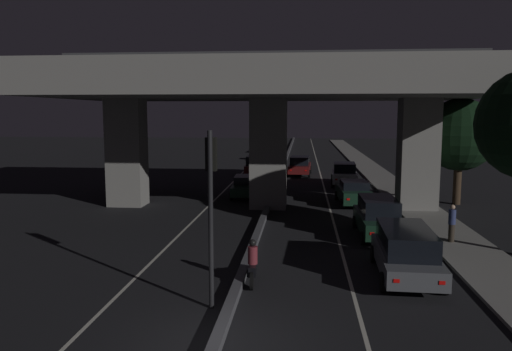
# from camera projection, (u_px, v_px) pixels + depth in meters

# --- Properties ---
(ground_plane) EXTENTS (200.00, 200.00, 0.00)m
(ground_plane) POSITION_uv_depth(u_px,v_px,m) (217.00, 345.00, 12.10)
(ground_plane) COLOR black
(lane_line_left_inner) EXTENTS (0.12, 126.00, 0.00)m
(lane_line_left_inner) POSITION_uv_depth(u_px,v_px,m) (242.00, 173.00, 47.01)
(lane_line_left_inner) COLOR beige
(lane_line_left_inner) RESTS_ON ground_plane
(lane_line_right_inner) EXTENTS (0.12, 126.00, 0.00)m
(lane_line_right_inner) POSITION_uv_depth(u_px,v_px,m) (320.00, 173.00, 46.33)
(lane_line_right_inner) COLOR beige
(lane_line_right_inner) RESTS_ON ground_plane
(median_divider) EXTENTS (0.31, 126.00, 0.26)m
(median_divider) POSITION_uv_depth(u_px,v_px,m) (281.00, 172.00, 46.66)
(median_divider) COLOR #4C4C51
(median_divider) RESTS_ON ground_plane
(sidewalk_right) EXTENTS (2.62, 126.00, 0.12)m
(sidewalk_right) POSITION_uv_depth(u_px,v_px,m) (389.00, 184.00, 38.94)
(sidewalk_right) COLOR gray
(sidewalk_right) RESTS_ON ground_plane
(elevated_overpass) EXTENTS (24.57, 13.72, 9.13)m
(elevated_overpass) POSITION_uv_depth(u_px,v_px,m) (269.00, 90.00, 28.85)
(elevated_overpass) COLOR gray
(elevated_overpass) RESTS_ON ground_plane
(traffic_light_left_of_median) EXTENTS (0.30, 0.49, 5.13)m
(traffic_light_left_of_median) POSITION_uv_depth(u_px,v_px,m) (211.00, 188.00, 14.08)
(traffic_light_left_of_median) COLOR black
(traffic_light_left_of_median) RESTS_ON ground_plane
(street_lamp) EXTENTS (2.29, 0.32, 7.13)m
(street_lamp) POSITION_uv_depth(u_px,v_px,m) (393.00, 133.00, 32.97)
(street_lamp) COLOR #2D2D30
(street_lamp) RESTS_ON ground_plane
(car_grey_lead) EXTENTS (2.16, 4.88, 1.69)m
(car_grey_lead) POSITION_uv_depth(u_px,v_px,m) (406.00, 251.00, 17.10)
(car_grey_lead) COLOR #515459
(car_grey_lead) RESTS_ON ground_plane
(car_dark_green_second) EXTENTS (1.93, 4.79, 1.78)m
(car_dark_green_second) POSITION_uv_depth(u_px,v_px,m) (378.00, 217.00, 22.72)
(car_dark_green_second) COLOR black
(car_dark_green_second) RESTS_ON ground_plane
(car_dark_green_third) EXTENTS (2.06, 4.55, 1.49)m
(car_dark_green_third) POSITION_uv_depth(u_px,v_px,m) (354.00, 192.00, 30.66)
(car_dark_green_third) COLOR black
(car_dark_green_third) RESTS_ON ground_plane
(car_white_fourth) EXTENTS (2.17, 4.42, 1.75)m
(car_white_fourth) POSITION_uv_depth(u_px,v_px,m) (344.00, 174.00, 38.72)
(car_white_fourth) COLOR silver
(car_white_fourth) RESTS_ON ground_plane
(car_dark_red_fifth) EXTENTS (2.17, 4.80, 1.71)m
(car_dark_red_fifth) POSITION_uv_depth(u_px,v_px,m) (300.00, 165.00, 44.95)
(car_dark_red_fifth) COLOR #591414
(car_dark_red_fifth) RESTS_ON ground_plane
(car_dark_green_lead_oncoming) EXTENTS (2.11, 4.61, 1.39)m
(car_dark_green_lead_oncoming) POSITION_uv_depth(u_px,v_px,m) (246.00, 186.00, 33.53)
(car_dark_green_lead_oncoming) COLOR black
(car_dark_green_lead_oncoming) RESTS_ON ground_plane
(car_dark_red_second_oncoming) EXTENTS (1.98, 4.47, 1.80)m
(car_dark_red_second_oncoming) POSITION_uv_depth(u_px,v_px,m) (257.00, 165.00, 44.91)
(car_dark_red_second_oncoming) COLOR #591414
(car_dark_red_second_oncoming) RESTS_ON ground_plane
(car_dark_green_third_oncoming) EXTENTS (2.18, 4.27, 1.54)m
(car_dark_green_third_oncoming) POSITION_uv_depth(u_px,v_px,m) (270.00, 154.00, 58.65)
(car_dark_green_third_oncoming) COLOR black
(car_dark_green_third_oncoming) RESTS_ON ground_plane
(car_dark_red_fourth_oncoming) EXTENTS (2.07, 4.77, 1.80)m
(car_dark_red_fourth_oncoming) POSITION_uv_depth(u_px,v_px,m) (276.00, 146.00, 69.31)
(car_dark_red_fourth_oncoming) COLOR #591414
(car_dark_red_fourth_oncoming) RESTS_ON ground_plane
(motorcycle_black_filtering_near) EXTENTS (0.33, 1.82, 1.49)m
(motorcycle_black_filtering_near) POSITION_uv_depth(u_px,v_px,m) (253.00, 265.00, 16.44)
(motorcycle_black_filtering_near) COLOR black
(motorcycle_black_filtering_near) RESTS_ON ground_plane
(pedestrian_on_sidewalk) EXTENTS (0.30, 0.30, 1.61)m
(pedestrian_on_sidewalk) POSITION_uv_depth(u_px,v_px,m) (452.00, 223.00, 21.26)
(pedestrian_on_sidewalk) COLOR #2D261E
(pedestrian_on_sidewalk) RESTS_ON sidewalk_right
(roadside_tree_kerbside_mid) EXTENTS (4.40, 4.40, 6.49)m
(roadside_tree_kerbside_mid) POSITION_uv_depth(u_px,v_px,m) (460.00, 135.00, 30.24)
(roadside_tree_kerbside_mid) COLOR #38281C
(roadside_tree_kerbside_mid) RESTS_ON ground_plane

